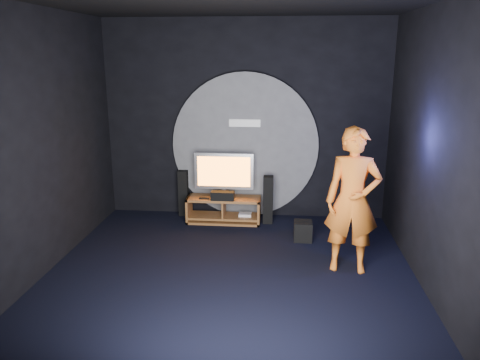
% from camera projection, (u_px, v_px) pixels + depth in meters
% --- Properties ---
extents(floor, '(5.00, 5.00, 0.00)m').
position_uv_depth(floor, '(230.00, 275.00, 6.33)').
color(floor, black).
rests_on(floor, ground).
extents(back_wall, '(5.00, 0.04, 3.50)m').
position_uv_depth(back_wall, '(245.00, 120.00, 8.28)').
color(back_wall, black).
rests_on(back_wall, ground).
extents(front_wall, '(5.00, 0.04, 3.50)m').
position_uv_depth(front_wall, '(190.00, 214.00, 3.47)').
color(front_wall, black).
rests_on(front_wall, ground).
extents(left_wall, '(0.04, 5.00, 3.50)m').
position_uv_depth(left_wall, '(39.00, 145.00, 6.10)').
color(left_wall, black).
rests_on(left_wall, ground).
extents(right_wall, '(0.04, 5.00, 3.50)m').
position_uv_depth(right_wall, '(434.00, 152.00, 5.65)').
color(right_wall, black).
rests_on(right_wall, ground).
extents(wall_disc_panel, '(2.60, 0.11, 2.60)m').
position_uv_depth(wall_disc_panel, '(245.00, 146.00, 8.34)').
color(wall_disc_panel, '#515156').
rests_on(wall_disc_panel, ground).
extents(media_console, '(1.29, 0.45, 0.45)m').
position_uv_depth(media_console, '(224.00, 211.00, 8.28)').
color(media_console, '#975A2E').
rests_on(media_console, ground).
extents(tv, '(1.03, 0.22, 0.78)m').
position_uv_depth(tv, '(224.00, 173.00, 8.17)').
color(tv, silver).
rests_on(tv, media_console).
extents(center_speaker, '(0.40, 0.15, 0.15)m').
position_uv_depth(center_speaker, '(223.00, 196.00, 8.06)').
color(center_speaker, black).
rests_on(center_speaker, media_console).
extents(remote, '(0.18, 0.05, 0.02)m').
position_uv_depth(remote, '(204.00, 198.00, 8.13)').
color(remote, black).
rests_on(remote, media_console).
extents(tower_speaker_left, '(0.17, 0.19, 0.85)m').
position_uv_depth(tower_speaker_left, '(184.00, 193.00, 8.58)').
color(tower_speaker_left, black).
rests_on(tower_speaker_left, ground).
extents(tower_speaker_right, '(0.17, 0.19, 0.85)m').
position_uv_depth(tower_speaker_right, '(268.00, 200.00, 8.18)').
color(tower_speaker_right, black).
rests_on(tower_speaker_right, ground).
extents(subwoofer, '(0.29, 0.29, 0.31)m').
position_uv_depth(subwoofer, '(303.00, 231.00, 7.47)').
color(subwoofer, black).
rests_on(subwoofer, ground).
extents(player, '(0.77, 0.55, 1.99)m').
position_uv_depth(player, '(353.00, 201.00, 6.26)').
color(player, orange).
rests_on(player, ground).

